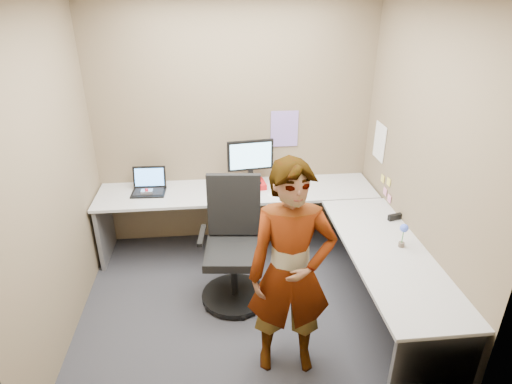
{
  "coord_description": "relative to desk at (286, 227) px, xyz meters",
  "views": [
    {
      "loc": [
        -0.22,
        -3.17,
        2.71
      ],
      "look_at": [
        0.13,
        0.25,
        1.05
      ],
      "focal_mm": 30.0,
      "sensor_mm": 36.0,
      "label": 1
    }
  ],
  "objects": [
    {
      "name": "ground",
      "position": [
        -0.44,
        -0.39,
        -0.59
      ],
      "size": [
        3.0,
        3.0,
        0.0
      ],
      "primitive_type": "plane",
      "color": "#242428",
      "rests_on": "ground"
    },
    {
      "name": "wall_back",
      "position": [
        -0.44,
        0.91,
        0.76
      ],
      "size": [
        3.0,
        0.0,
        3.0
      ],
      "primitive_type": "plane",
      "rotation": [
        1.57,
        0.0,
        0.0
      ],
      "color": "#756548",
      "rests_on": "ground"
    },
    {
      "name": "wall_right",
      "position": [
        1.06,
        -0.39,
        0.76
      ],
      "size": [
        0.0,
        2.7,
        2.7
      ],
      "primitive_type": "plane",
      "rotation": [
        1.57,
        0.0,
        -1.57
      ],
      "color": "#756548",
      "rests_on": "ground"
    },
    {
      "name": "wall_left",
      "position": [
        -1.94,
        -0.39,
        0.76
      ],
      "size": [
        0.0,
        2.7,
        2.7
      ],
      "primitive_type": "plane",
      "rotation": [
        1.57,
        0.0,
        1.57
      ],
      "color": "#756548",
      "rests_on": "ground"
    },
    {
      "name": "desk",
      "position": [
        0.0,
        0.0,
        0.0
      ],
      "size": [
        2.98,
        2.58,
        0.73
      ],
      "color": "#BEBEBE",
      "rests_on": "ground"
    },
    {
      "name": "paper_ream",
      "position": [
        -0.28,
        0.65,
        0.17
      ],
      "size": [
        0.33,
        0.26,
        0.06
      ],
      "primitive_type": "cube",
      "rotation": [
        0.0,
        0.0,
        0.13
      ],
      "color": "#B51213",
      "rests_on": "desk"
    },
    {
      "name": "monitor",
      "position": [
        -0.28,
        0.67,
        0.48
      ],
      "size": [
        0.49,
        0.17,
        0.47
      ],
      "rotation": [
        0.0,
        0.0,
        0.13
      ],
      "color": "black",
      "rests_on": "paper_ream"
    },
    {
      "name": "laptop",
      "position": [
        -1.37,
        0.67,
        0.2
      ],
      "size": [
        0.36,
        0.3,
        0.25
      ],
      "rotation": [
        0.0,
        0.0,
        -0.04
      ],
      "color": "black",
      "rests_on": "desk"
    },
    {
      "name": "trackball_mouse",
      "position": [
        -1.39,
        0.59,
        0.17
      ],
      "size": [
        0.12,
        0.08,
        0.07
      ],
      "color": "#B7B7BC",
      "rests_on": "desk"
    },
    {
      "name": "origami",
      "position": [
        -0.06,
        0.44,
        0.17
      ],
      "size": [
        0.1,
        0.1,
        0.06
      ],
      "primitive_type": "cone",
      "color": "white",
      "rests_on": "desk"
    },
    {
      "name": "stapler",
      "position": [
        1.0,
        -0.2,
        0.17
      ],
      "size": [
        0.16,
        0.08,
        0.05
      ],
      "primitive_type": "cube",
      "rotation": [
        0.0,
        0.0,
        0.26
      ],
      "color": "black",
      "rests_on": "desk"
    },
    {
      "name": "flower",
      "position": [
        0.87,
        -0.65,
        0.28
      ],
      "size": [
        0.07,
        0.07,
        0.22
      ],
      "color": "brown",
      "rests_on": "desk"
    },
    {
      "name": "calendar_purple",
      "position": [
        0.11,
        0.9,
        0.71
      ],
      "size": [
        0.3,
        0.01,
        0.4
      ],
      "primitive_type": "cube",
      "color": "#846BB7",
      "rests_on": "wall_back"
    },
    {
      "name": "calendar_white",
      "position": [
        1.05,
        0.51,
        0.66
      ],
      "size": [
        0.01,
        0.28,
        0.38
      ],
      "primitive_type": "cube",
      "color": "white",
      "rests_on": "wall_right"
    },
    {
      "name": "sticky_note_a",
      "position": [
        1.05,
        0.16,
        0.36
      ],
      "size": [
        0.01,
        0.07,
        0.07
      ],
      "primitive_type": "cube",
      "color": "#F2E059",
      "rests_on": "wall_right"
    },
    {
      "name": "sticky_note_b",
      "position": [
        1.05,
        0.21,
        0.23
      ],
      "size": [
        0.01,
        0.07,
        0.07
      ],
      "primitive_type": "cube",
      "color": "pink",
      "rests_on": "wall_right"
    },
    {
      "name": "sticky_note_c",
      "position": [
        1.05,
        0.09,
        0.21
      ],
      "size": [
        0.01,
        0.07,
        0.07
      ],
      "primitive_type": "cube",
      "color": "pink",
      "rests_on": "wall_right"
    },
    {
      "name": "sticky_note_d",
      "position": [
        1.05,
        0.31,
        0.33
      ],
      "size": [
        0.01,
        0.07,
        0.07
      ],
      "primitive_type": "cube",
      "color": "#F2E059",
      "rests_on": "wall_right"
    },
    {
      "name": "office_chair",
      "position": [
        -0.52,
        -0.23,
        -0.11
      ],
      "size": [
        0.63,
        0.62,
        1.17
      ],
      "rotation": [
        0.0,
        0.0,
        -0.1
      ],
      "color": "black",
      "rests_on": "ground"
    },
    {
      "name": "person",
      "position": [
        -0.15,
        -1.09,
        0.27
      ],
      "size": [
        0.65,
        0.45,
        1.72
      ],
      "primitive_type": "imported",
      "rotation": [
        0.0,
        0.0,
        -0.07
      ],
      "color": "#999399",
      "rests_on": "ground"
    }
  ]
}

